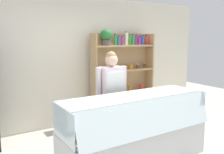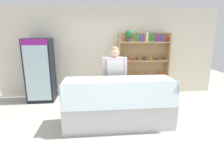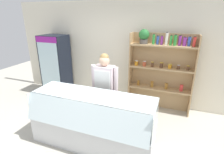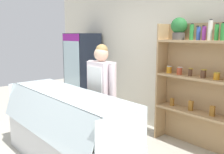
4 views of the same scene
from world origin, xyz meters
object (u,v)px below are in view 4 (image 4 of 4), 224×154
Objects in this scene: shelving_unit at (202,76)px; deli_display_case at (66,142)px; shop_clerk at (101,89)px; drinks_fridge at (82,72)px.

deli_display_case is (-0.95, -1.78, -0.85)m from shelving_unit.
shelving_unit is at bearing 61.92° from deli_display_case.
deli_display_case is 1.39× the size of shop_clerk.
drinks_fridge reaches higher than deli_display_case.
shelving_unit reaches higher than drinks_fridge.
drinks_fridge is 2.27m from shop_clerk.
shelving_unit is 0.90× the size of deli_display_case.
shop_clerk is (-0.01, 0.63, 0.65)m from deli_display_case.
drinks_fridge is at bearing -177.52° from shelving_unit.
deli_display_case is 0.90m from shop_clerk.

